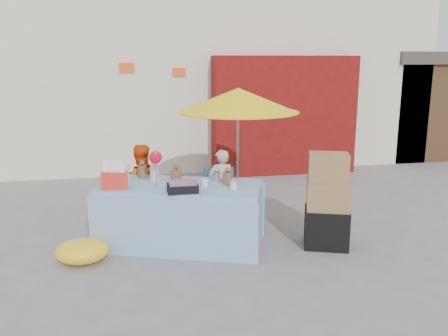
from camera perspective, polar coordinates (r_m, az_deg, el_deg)
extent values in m
plane|color=slate|center=(6.51, -0.11, -9.84)|extent=(80.00, 80.00, 0.00)
cube|color=silver|center=(12.94, -6.13, 11.68)|extent=(12.00, 5.00, 4.50)
cube|color=maroon|center=(10.70, 7.26, 6.30)|extent=(3.20, 0.60, 2.60)
cube|color=#4C331E|center=(14.19, 21.73, 6.70)|extent=(2.60, 3.00, 2.40)
cube|color=#3F3833|center=(14.13, 22.19, 12.14)|extent=(2.80, 3.20, 0.30)
cube|color=#FF5315|center=(10.37, -11.64, 11.75)|extent=(0.32, 0.04, 0.20)
cube|color=#FF5315|center=(10.42, -5.44, 11.41)|extent=(0.28, 0.04, 0.18)
cube|color=#8DB9E3|center=(6.59, -5.18, -5.61)|extent=(2.37, 1.66, 0.86)
cube|color=#8DB9E3|center=(6.14, -6.32, -7.33)|extent=(2.11, 0.79, 0.80)
cube|color=#8DB9E3|center=(7.06, -4.18, -4.56)|extent=(2.11, 0.79, 0.80)
cylinder|color=silver|center=(6.85, -11.89, -0.49)|extent=(0.16, 0.16, 0.21)
cylinder|color=brown|center=(6.89, -9.77, -0.44)|extent=(0.18, 0.18, 0.18)
cylinder|color=silver|center=(6.65, -8.38, -0.56)|extent=(0.15, 0.15, 0.25)
cylinder|color=brown|center=(6.69, -5.74, -0.81)|extent=(0.19, 0.19, 0.16)
cylinder|color=#B2B2B7|center=(6.59, -0.88, -1.04)|extent=(0.13, 0.13, 0.14)
cylinder|color=brown|center=(6.43, 0.42, -1.25)|extent=(0.16, 0.16, 0.17)
cylinder|color=silver|center=(6.33, -2.38, -1.82)|extent=(0.12, 0.12, 0.10)
cylinder|color=silver|center=(6.21, 1.15, -2.10)|extent=(0.12, 0.12, 0.10)
sphere|color=brown|center=(6.63, -13.39, -1.17)|extent=(0.17, 0.17, 0.17)
ellipsoid|color=red|center=(6.29, -8.24, 1.28)|extent=(0.18, 0.11, 0.17)
cube|color=red|center=(6.37, -13.04, -1.47)|extent=(0.38, 0.27, 0.23)
cube|color=black|center=(6.10, -5.01, -2.41)|extent=(0.46, 0.39, 0.10)
cube|color=#1D4C88|center=(7.30, -9.84, -5.57)|extent=(0.52, 0.50, 0.45)
cube|color=#1D4C88|center=(7.39, -10.17, -1.91)|extent=(0.48, 0.08, 0.40)
cube|color=#1D4C88|center=(7.42, -0.12, -5.06)|extent=(0.52, 0.50, 0.45)
cube|color=#1D4C88|center=(7.51, -0.59, -1.48)|extent=(0.48, 0.08, 0.40)
imported|color=#E8450C|center=(7.33, -10.00, -2.13)|extent=(0.66, 0.54, 1.28)
imported|color=beige|center=(7.46, -0.34, -2.13)|extent=(0.45, 0.31, 1.16)
cylinder|color=gray|center=(7.57, 1.68, 1.36)|extent=(0.04, 0.04, 2.00)
cone|color=yellow|center=(7.44, 1.72, 8.16)|extent=(1.90, 1.90, 0.38)
cylinder|color=yellow|center=(7.46, 1.71, 6.78)|extent=(1.90, 1.90, 0.02)
cube|color=black|center=(6.70, 12.20, -7.01)|extent=(0.72, 0.65, 0.54)
cube|color=#906641|center=(6.55, 12.40, -3.13)|extent=(0.67, 0.59, 0.41)
cube|color=#906641|center=(6.43, 12.46, 0.10)|extent=(0.61, 0.53, 0.36)
ellipsoid|color=yellow|center=(6.33, -16.68, -9.59)|extent=(0.74, 0.63, 0.30)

